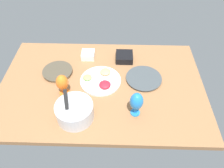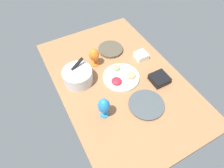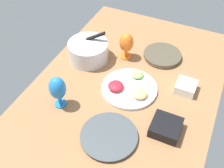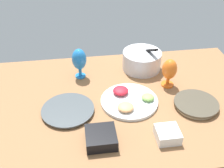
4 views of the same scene
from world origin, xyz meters
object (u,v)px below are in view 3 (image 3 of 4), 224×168
(dinner_plate_left, at_px, (109,136))
(square_bowl_black, at_px, (166,127))
(hurricane_glass_blue, at_px, (58,89))
(fruit_platter, at_px, (129,88))
(square_bowl_white, at_px, (186,87))
(mixing_bowl, at_px, (88,50))
(hurricane_glass_orange, at_px, (126,43))
(dinner_plate_right, at_px, (162,55))

(dinner_plate_left, bearing_deg, square_bowl_black, -57.40)
(hurricane_glass_blue, bearing_deg, dinner_plate_left, -104.07)
(fruit_platter, height_order, square_bowl_white, square_bowl_white)
(square_bowl_black, bearing_deg, mixing_bowl, 61.18)
(hurricane_glass_blue, distance_m, hurricane_glass_orange, 0.55)
(fruit_platter, bearing_deg, hurricane_glass_orange, 26.27)
(square_bowl_black, bearing_deg, dinner_plate_left, 122.60)
(square_bowl_white, bearing_deg, dinner_plate_left, 150.89)
(mixing_bowl, relative_size, hurricane_glass_orange, 1.40)
(fruit_platter, distance_m, hurricane_glass_blue, 0.41)
(hurricane_glass_orange, height_order, square_bowl_white, hurricane_glass_orange)
(mixing_bowl, xyz_separation_m, fruit_platter, (-0.15, -0.34, -0.05))
(dinner_plate_left, distance_m, square_bowl_white, 0.54)
(mixing_bowl, distance_m, hurricane_glass_orange, 0.25)
(fruit_platter, distance_m, square_bowl_white, 0.32)
(dinner_plate_right, relative_size, square_bowl_white, 2.19)
(hurricane_glass_orange, bearing_deg, dinner_plate_left, -164.97)
(square_bowl_black, bearing_deg, dinner_plate_right, 18.77)
(dinner_plate_right, height_order, mixing_bowl, mixing_bowl)
(hurricane_glass_blue, bearing_deg, fruit_platter, -49.19)
(dinner_plate_left, bearing_deg, square_bowl_white, -29.11)
(fruit_platter, distance_m, hurricane_glass_orange, 0.31)
(dinner_plate_left, distance_m, dinner_plate_right, 0.71)
(mixing_bowl, relative_size, fruit_platter, 0.78)
(mixing_bowl, bearing_deg, dinner_plate_left, -142.73)
(mixing_bowl, distance_m, square_bowl_black, 0.70)
(hurricane_glass_blue, relative_size, hurricane_glass_orange, 1.10)
(mixing_bowl, xyz_separation_m, hurricane_glass_orange, (0.12, -0.21, 0.04))
(mixing_bowl, distance_m, fruit_platter, 0.38)
(fruit_platter, xyz_separation_m, square_bowl_white, (0.13, -0.30, 0.02))
(square_bowl_white, bearing_deg, square_bowl_black, 175.97)
(fruit_platter, xyz_separation_m, square_bowl_black, (-0.19, -0.27, 0.02))
(hurricane_glass_blue, xyz_separation_m, square_bowl_white, (0.39, -0.60, -0.09))
(dinner_plate_right, distance_m, mixing_bowl, 0.48)
(dinner_plate_right, bearing_deg, mixing_bowl, 116.13)
(dinner_plate_right, bearing_deg, fruit_platter, 166.55)
(dinner_plate_left, distance_m, square_bowl_black, 0.29)
(dinner_plate_left, xyz_separation_m, hurricane_glass_blue, (0.08, 0.33, 0.11))
(hurricane_glass_orange, bearing_deg, square_bowl_white, -107.61)
(fruit_platter, bearing_deg, dinner_plate_right, -13.45)
(square_bowl_white, bearing_deg, hurricane_glass_blue, 123.18)
(fruit_platter, xyz_separation_m, hurricane_glass_blue, (-0.26, 0.30, 0.11))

